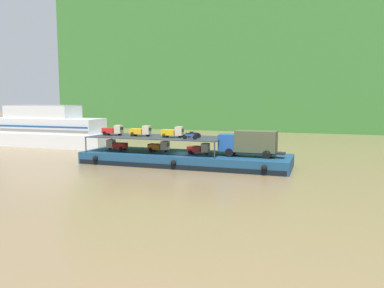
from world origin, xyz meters
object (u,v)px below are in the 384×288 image
mini_truck_lower_mid (199,149)px  covered_lorry (249,142)px  motorcycle_upper_port (190,136)px  mini_truck_lower_stern (117,145)px  cargo_barge (185,159)px  passenger_ferry_upstream (48,129)px  motorcycle_upper_centre (194,134)px  mini_truck_upper_mid (141,131)px  mini_truck_upper_fore (173,132)px  mini_truck_lower_aft (159,146)px  mini_truck_upper_stern (113,130)px

mini_truck_lower_mid → covered_lorry: bearing=-0.3°
motorcycle_upper_port → mini_truck_lower_stern: bearing=170.5°
mini_truck_lower_stern → motorcycle_upper_port: motorcycle_upper_port is taller
cargo_barge → mini_truck_lower_stern: size_ratio=9.60×
passenger_ferry_upstream → mini_truck_lower_mid: bearing=-19.1°
mini_truck_lower_stern → motorcycle_upper_centre: 11.07m
passenger_ferry_upstream → motorcycle_upper_port: bearing=-22.2°
motorcycle_upper_port → motorcycle_upper_centre: (-0.16, 1.99, 0.00)m
mini_truck_upper_mid → motorcycle_upper_port: size_ratio=1.46×
covered_lorry → mini_truck_upper_fore: size_ratio=2.82×
mini_truck_upper_fore → motorcycle_upper_centre: mini_truck_upper_fore is taller
mini_truck_upper_mid → motorcycle_upper_centre: bearing=1.8°
mini_truck_lower_mid → passenger_ferry_upstream: bearing=160.9°
mini_truck_upper_mid → mini_truck_upper_fore: (4.63, -0.28, 0.00)m
cargo_barge → passenger_ferry_upstream: bearing=160.1°
covered_lorry → passenger_ferry_upstream: 39.75m
mini_truck_lower_stern → mini_truck_upper_fore: 8.57m
covered_lorry → mini_truck_lower_aft: size_ratio=2.85×
covered_lorry → mini_truck_upper_mid: bearing=179.7°
motorcycle_upper_centre → mini_truck_upper_mid: bearing=-178.2°
mini_truck_lower_stern → mini_truck_upper_mid: mini_truck_upper_mid is taller
cargo_barge → covered_lorry: covered_lorry is taller
mini_truck_lower_aft → mini_truck_upper_stern: mini_truck_upper_stern is taller
mini_truck_lower_mid → mini_truck_upper_mid: size_ratio=1.00×
mini_truck_lower_aft → passenger_ferry_upstream: (-26.19, 10.43, 0.86)m
mini_truck_lower_aft → motorcycle_upper_centre: bearing=-3.8°
motorcycle_upper_centre → covered_lorry: bearing=-2.3°
mini_truck_lower_aft → mini_truck_upper_mid: 3.13m
mini_truck_lower_stern → motorcycle_upper_port: size_ratio=1.46×
cargo_barge → mini_truck_upper_fore: (-1.38, -0.47, 3.44)m
mini_truck_lower_stern → mini_truck_lower_aft: (6.04, 0.47, 0.00)m
motorcycle_upper_port → mini_truck_lower_mid: bearing=70.6°
mini_truck_lower_mid → mini_truck_upper_fore: (-3.38, -0.24, 2.00)m
mini_truck_upper_fore → passenger_ferry_upstream: (-28.47, 11.26, -1.14)m
mini_truck_lower_aft → motorcycle_upper_port: motorcycle_upper_port is taller
mini_truck_lower_aft → passenger_ferry_upstream: 28.20m
mini_truck_lower_stern → mini_truck_upper_stern: 2.05m
covered_lorry → mini_truck_upper_mid: mini_truck_upper_mid is taller
covered_lorry → passenger_ferry_upstream: passenger_ferry_upstream is taller
covered_lorry → mini_truck_lower_stern: covered_lorry is taller
mini_truck_lower_mid → motorcycle_upper_port: motorcycle_upper_port is taller
mini_truck_upper_stern → mini_truck_upper_fore: 8.74m
motorcycle_upper_port → mini_truck_upper_stern: bearing=171.6°
mini_truck_lower_mid → mini_truck_upper_fore: mini_truck_upper_fore is taller
mini_truck_lower_mid → mini_truck_upper_mid: mini_truck_upper_mid is taller
mini_truck_lower_aft → mini_truck_upper_fore: mini_truck_upper_fore is taller
cargo_barge → mini_truck_lower_mid: bearing=-6.7°
covered_lorry → mini_truck_upper_fore: (-9.71, -0.21, 1.00)m
mini_truck_upper_fore → motorcycle_upper_port: mini_truck_upper_fore is taller
mini_truck_lower_stern → mini_truck_upper_mid: 4.20m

